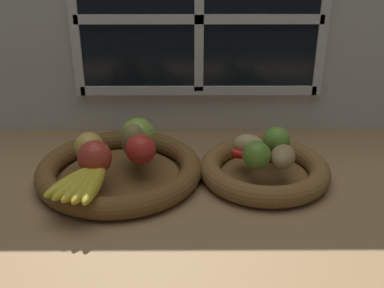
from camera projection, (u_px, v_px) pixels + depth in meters
ground_plane at (201, 184)px, 106.65cm from camera, size 140.00×90.00×3.00cm
back_wall at (199, 30)px, 121.26cm from camera, size 140.00×4.60×55.00cm
fruit_bowl_left at (120, 170)px, 104.84cm from camera, size 37.42×37.42×4.74cm
fruit_bowl_right at (264, 170)px, 105.00cm from camera, size 29.51×29.51×4.74cm
apple_green_back at (138, 135)px, 106.77cm from camera, size 7.94×7.94×7.94cm
apple_red_right at (141, 150)px, 101.05cm from camera, size 6.71×6.71×6.71cm
apple_golden_left at (89, 147)px, 102.52cm from camera, size 6.59×6.59×6.59cm
apple_red_front at (95, 157)px, 97.03cm from camera, size 7.27×7.27×7.27cm
pear_brown at (133, 141)px, 103.57cm from camera, size 7.11×7.43×8.00cm
banana_bunch_front at (85, 181)px, 92.15cm from camera, size 11.81×17.32×3.01cm
potato_small at (283, 157)px, 100.01cm from camera, size 7.51×9.06×4.81cm
potato_oblong at (248, 145)px, 105.43cm from camera, size 7.79×6.29×4.89cm
lime_near at (257, 155)px, 99.07cm from camera, size 6.20×6.20×6.20cm
lime_far at (277, 140)px, 106.17cm from camera, size 6.24×6.24×6.24cm
chili_pepper at (260, 159)px, 101.82cm from camera, size 11.92×7.97×2.22cm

